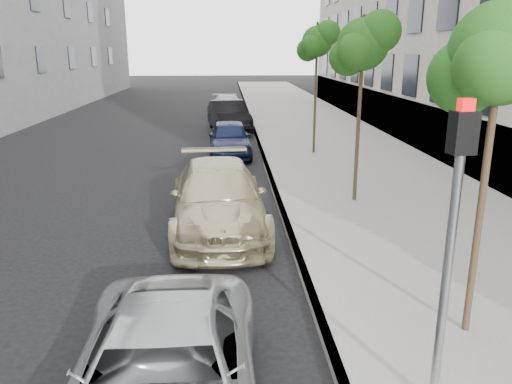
{
  "coord_description": "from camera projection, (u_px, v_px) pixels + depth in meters",
  "views": [
    {
      "loc": [
        -0.19,
        -4.7,
        4.02
      ],
      "look_at": [
        0.32,
        4.13,
        1.5
      ],
      "focal_mm": 35.0,
      "sensor_mm": 36.0,
      "label": 1
    }
  ],
  "objects": [
    {
      "name": "tree_far",
      "position": [
        318.0,
        42.0,
        18.55
      ],
      "size": [
        1.54,
        1.34,
        4.95
      ],
      "color": "#38281C",
      "rests_on": "sidewalk"
    },
    {
      "name": "curb",
      "position": [
        251.0,
        121.0,
        28.72
      ],
      "size": [
        0.15,
        72.0,
        0.14
      ],
      "primitive_type": "cube",
      "color": "#9E9B93",
      "rests_on": "ground"
    },
    {
      "name": "signal_pole",
      "position": [
        452.0,
        228.0,
        5.1
      ],
      "size": [
        0.26,
        0.21,
        3.44
      ],
      "rotation": [
        0.0,
        0.0,
        0.12
      ],
      "color": "#939699",
      "rests_on": "sidewalk"
    },
    {
      "name": "suv",
      "position": [
        218.0,
        197.0,
        11.49
      ],
      "size": [
        2.38,
        5.28,
        1.5
      ],
      "primitive_type": "imported",
      "rotation": [
        0.0,
        0.0,
        0.05
      ],
      "color": "tan",
      "rests_on": "ground"
    },
    {
      "name": "sedan_rear",
      "position": [
        228.0,
        107.0,
        30.76
      ],
      "size": [
        2.34,
        4.75,
        1.33
      ],
      "primitive_type": "imported",
      "rotation": [
        0.0,
        0.0,
        0.11
      ],
      "color": "#B4B8BD",
      "rests_on": "ground"
    },
    {
      "name": "sedan_blue",
      "position": [
        230.0,
        138.0,
        19.63
      ],
      "size": [
        1.71,
        4.04,
        1.36
      ],
      "primitive_type": "imported",
      "rotation": [
        0.0,
        0.0,
        0.02
      ],
      "color": "#101837",
      "rests_on": "ground"
    },
    {
      "name": "tree_mid",
      "position": [
        364.0,
        45.0,
        12.35
      ],
      "size": [
        1.65,
        1.45,
        4.84
      ],
      "color": "#38281C",
      "rests_on": "sidewalk"
    },
    {
      "name": "minivan",
      "position": [
        163.0,
        384.0,
        5.26
      ],
      "size": [
        2.15,
        4.56,
        1.26
      ],
      "primitive_type": "imported",
      "rotation": [
        0.0,
        0.0,
        0.01
      ],
      "color": "#AFB2B4",
      "rests_on": "ground"
    },
    {
      "name": "sedan_black",
      "position": [
        229.0,
        116.0,
        25.43
      ],
      "size": [
        2.39,
        4.9,
        1.55
      ],
      "primitive_type": "imported",
      "rotation": [
        0.0,
        0.0,
        0.17
      ],
      "color": "black",
      "rests_on": "ground"
    },
    {
      "name": "sidewalk",
      "position": [
        305.0,
        121.0,
        28.89
      ],
      "size": [
        6.4,
        72.0,
        0.14
      ],
      "primitive_type": "cube",
      "color": "gray",
      "rests_on": "ground"
    },
    {
      "name": "tree_near",
      "position": [
        503.0,
        53.0,
        6.16
      ],
      "size": [
        1.65,
        1.45,
        4.66
      ],
      "color": "#38281C",
      "rests_on": "sidewalk"
    }
  ]
}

